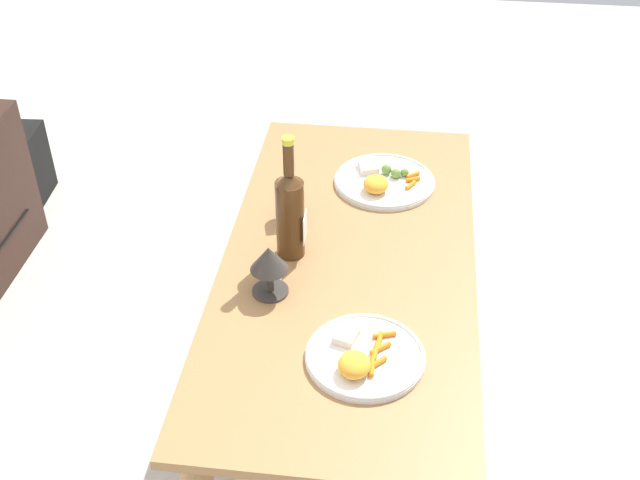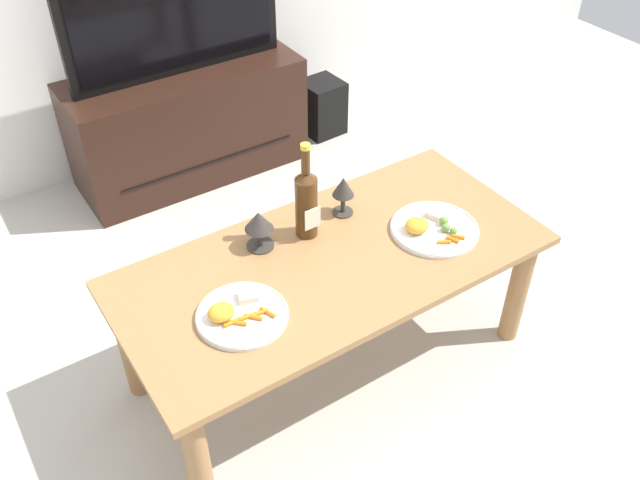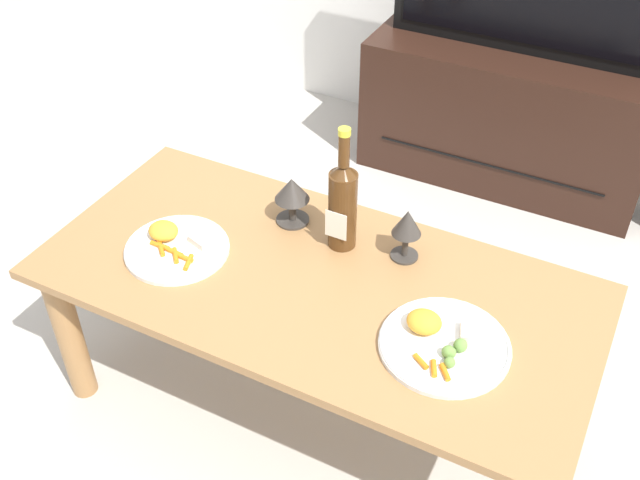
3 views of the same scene
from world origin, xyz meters
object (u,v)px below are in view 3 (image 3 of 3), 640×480
tv_stand (508,115)px  goblet_right (407,226)px  dining_table (315,303)px  dinner_plate_right (443,342)px  wine_bottle (343,202)px  goblet_left (292,192)px  dinner_plate_left (176,246)px

tv_stand → goblet_right: bearing=-87.7°
dining_table → tv_stand: bearing=85.3°
dining_table → tv_stand: (0.11, 1.37, -0.14)m
goblet_right → dinner_plate_right: (0.19, -0.24, -0.08)m
wine_bottle → goblet_left: size_ratio=2.52×
tv_stand → dinner_plate_left: 1.53m
dining_table → dinner_plate_left: bearing=-169.7°
wine_bottle → dinner_plate_right: (0.35, -0.22, -0.12)m
goblet_right → dinner_plate_left: 0.58m
goblet_left → dinner_plate_left: size_ratio=0.51×
goblet_right → dinner_plate_left: bearing=-155.2°
goblet_right → dinner_plate_left: size_ratio=0.54×
dinner_plate_right → goblet_right: bearing=128.2°
tv_stand → wine_bottle: bearing=-95.3°
wine_bottle → goblet_left: bearing=170.5°
tv_stand → wine_bottle: size_ratio=3.15×
dinner_plate_left → dinner_plate_right: size_ratio=0.91×
wine_bottle → goblet_left: 0.17m
tv_stand → goblet_right: goblet_right is taller
wine_bottle → dinner_plate_right: wine_bottle is taller
tv_stand → goblet_right: (0.05, -1.20, 0.32)m
tv_stand → dinner_plate_right: bearing=-80.6°
goblet_left → goblet_right: bearing=0.0°
goblet_left → goblet_right: (0.32, 0.00, 0.01)m
tv_stand → dinner_plate_right: dinner_plate_right is taller
dining_table → dinner_plate_right: dinner_plate_right is taller
dinner_plate_right → dinner_plate_left: bearing=179.9°
dinner_plate_left → goblet_right: bearing=24.8°
tv_stand → goblet_left: goblet_left is taller
dinner_plate_right → dining_table: bearing=169.2°
goblet_right → dinner_plate_right: 0.32m
goblet_left → dining_table: bearing=-48.0°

